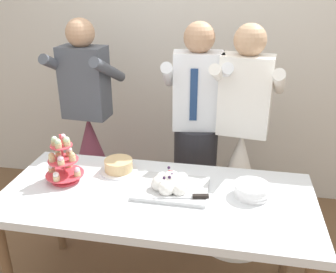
{
  "coord_description": "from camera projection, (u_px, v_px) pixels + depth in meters",
  "views": [
    {
      "loc": [
        0.4,
        -1.77,
        1.93
      ],
      "look_at": [
        0.04,
        0.15,
        1.07
      ],
      "focal_mm": 39.51,
      "sensor_mm": 36.0,
      "label": 1
    }
  ],
  "objects": [
    {
      "name": "cupcake_stand",
      "position": [
        63.0,
        162.0,
        2.22
      ],
      "size": [
        0.23,
        0.23,
        0.31
      ],
      "color": "#D83F4C",
      "rests_on": "dessert_table"
    },
    {
      "name": "plate_stack",
      "position": [
        252.0,
        190.0,
        2.09
      ],
      "size": [
        0.21,
        0.2,
        0.08
      ],
      "color": "white",
      "rests_on": "dessert_table"
    },
    {
      "name": "person_groom",
      "position": [
        196.0,
        148.0,
        2.75
      ],
      "size": [
        0.52,
        0.54,
        1.66
      ],
      "color": "#232328",
      "rests_on": "ground_plane"
    },
    {
      "name": "main_cake_tray",
      "position": [
        171.0,
        185.0,
        2.14
      ],
      "size": [
        0.43,
        0.31,
        0.13
      ],
      "color": "silver",
      "rests_on": "dessert_table"
    },
    {
      "name": "round_cake",
      "position": [
        119.0,
        166.0,
        2.36
      ],
      "size": [
        0.24,
        0.24,
        0.08
      ],
      "color": "white",
      "rests_on": "dessert_table"
    },
    {
      "name": "person_bride",
      "position": [
        238.0,
        175.0,
        2.72
      ],
      "size": [
        0.56,
        0.56,
        1.66
      ],
      "color": "white",
      "rests_on": "ground_plane"
    },
    {
      "name": "dessert_table",
      "position": [
        157.0,
        205.0,
        2.15
      ],
      "size": [
        1.8,
        0.8,
        0.78
      ],
      "color": "silver",
      "rests_on": "ground_plane"
    },
    {
      "name": "rear_wall",
      "position": [
        191.0,
        36.0,
        3.17
      ],
      "size": [
        5.2,
        0.1,
        2.9
      ],
      "primitive_type": "cube",
      "color": "beige",
      "rests_on": "ground_plane"
    },
    {
      "name": "person_guest",
      "position": [
        91.0,
        155.0,
        3.01
      ],
      "size": [
        0.56,
        0.56,
        1.66
      ],
      "color": "brown",
      "rests_on": "ground_plane"
    }
  ]
}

